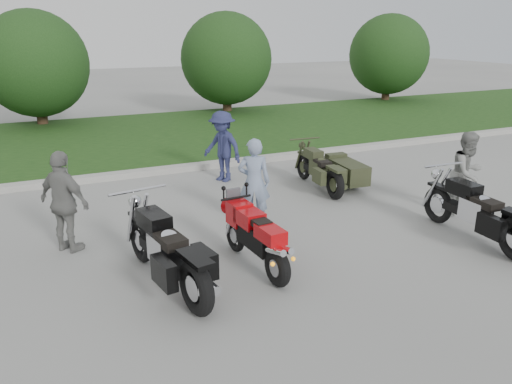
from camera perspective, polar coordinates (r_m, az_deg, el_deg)
name	(u,v)px	position (r m, az deg, el deg)	size (l,w,h in m)	color
ground	(310,274)	(7.34, 6.20, -9.25)	(80.00, 80.00, 0.00)	#9E9E98
curb	(187,168)	(12.49, -7.86, 2.78)	(60.00, 0.30, 0.15)	#A8A69E
grass_strip	(149,136)	(16.41, -12.13, 6.25)	(60.00, 8.00, 0.14)	#345A1F
tree_mid_left	(35,64)	(19.10, -23.94, 13.23)	(3.60, 3.60, 4.00)	#3F2B1C
tree_mid_right	(226,59)	(20.48, -3.40, 14.95)	(3.60, 3.60, 4.00)	#3F2B1C
tree_far_right	(389,55)	(24.53, 14.93, 14.94)	(3.60, 3.60, 4.00)	#3F2B1C
sportbike_red	(256,236)	(7.23, 0.01, -5.06)	(0.39, 1.83, 0.87)	black
cruiser_left	(169,255)	(6.81, -9.92, -7.07)	(0.68, 2.49, 0.96)	black
cruiser_right	(480,215)	(8.91, 24.26, -2.43)	(0.41, 2.40, 0.92)	black
cruiser_sidecar	(336,171)	(11.07, 9.11, 2.36)	(1.13, 2.14, 0.82)	black
person_stripe	(254,182)	(8.80, -0.23, 1.16)	(0.57, 0.38, 1.57)	#8396B3
person_grey	(467,173)	(10.13, 22.98, 1.98)	(0.76, 0.60, 1.57)	gray
person_denim	(222,147)	(11.40, -3.86, 5.21)	(1.04, 0.60, 1.61)	navy
person_back	(65,202)	(8.25, -21.04, -1.11)	(0.95, 0.40, 1.62)	gray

